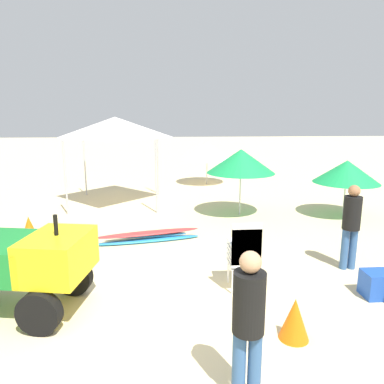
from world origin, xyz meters
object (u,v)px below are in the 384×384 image
Objects in this scene: utility_cart at (6,260)px; traffic_cone_far at (295,319)px; traffic_cone_near at (29,227)px; cooler_box at (379,284)px; stacked_plastic_chairs at (245,251)px; beach_umbrella_left at (241,161)px; surfboard_pile at (147,236)px; lifeguard_near_left at (351,222)px; beach_umbrella_mid at (207,151)px; popup_canopy at (115,127)px; beach_umbrella_far at (347,172)px; lifeguard_near_right at (248,318)px.

utility_cart reaches higher than traffic_cone_far.
traffic_cone_near is 1.02× the size of cooler_box.
beach_umbrella_left reaches higher than stacked_plastic_chairs.
lifeguard_near_left reaches higher than surfboard_pile.
beach_umbrella_mid is 3.85× the size of traffic_cone_near.
cooler_box is (6.62, -3.27, -0.06)m from traffic_cone_near.
beach_umbrella_left is at bearing 85.45° from traffic_cone_far.
popup_canopy is (-2.83, 6.25, 1.75)m from stacked_plastic_chairs.
beach_umbrella_far reaches higher than stacked_plastic_chairs.
stacked_plastic_chairs is 7.09m from popup_canopy.
surfboard_pile is (-1.71, 2.52, -0.58)m from stacked_plastic_chairs.
popup_canopy is (-1.12, 3.74, 2.32)m from surfboard_pile.
lifeguard_near_left is at bearing -114.97° from beach_umbrella_far.
popup_canopy reaches higher than stacked_plastic_chairs.
traffic_cone_far is (2.09, -3.87, 0.16)m from surfboard_pile.
stacked_plastic_chairs is 0.49× the size of surfboard_pile.
cooler_box is at bearing 29.81° from traffic_cone_far.
utility_cart is 10.52m from beach_umbrella_mid.
popup_canopy is 5.31× the size of cooler_box.
lifeguard_near_right is 7.09m from beach_umbrella_left.
lifeguard_near_left is 7.02m from traffic_cone_near.
beach_umbrella_left is 3.70× the size of cooler_box.
traffic_cone_near is (-2.78, 0.40, 0.14)m from surfboard_pile.
popup_canopy is at bearing 63.64° from traffic_cone_near.
surfboard_pile is at bearing 118.32° from traffic_cone_far.
stacked_plastic_chairs is 4.74m from beach_umbrella_left.
beach_umbrella_mid is 3.61× the size of traffic_cone_far.
popup_canopy is 4.63m from beach_umbrella_mid.
traffic_cone_far is at bearing -61.68° from surfboard_pile.
cooler_box reaches higher than surfboard_pile.
beach_umbrella_mid reaches higher than utility_cart.
surfboard_pile is 0.88× the size of popup_canopy.
lifeguard_near_right is at bearing -32.75° from utility_cart.
lifeguard_near_right is 9.06m from popup_canopy.
cooler_box is (1.70, -9.71, -1.16)m from beach_umbrella_mid.
popup_canopy is (0.79, 6.59, 1.66)m from utility_cart.
lifeguard_near_right reaches higher than traffic_cone_near.
lifeguard_near_right reaches higher than utility_cart.
popup_canopy is at bearing 132.03° from lifeguard_near_left.
beach_umbrella_far is 8.44m from traffic_cone_near.
cooler_box is at bearing -80.07° from beach_umbrella_mid.
lifeguard_near_right is (-0.48, -2.36, 0.23)m from stacked_plastic_chairs.
stacked_plastic_chairs is 2.28m from lifeguard_near_left.
beach_umbrella_mid is at bearing 89.73° from traffic_cone_far.
traffic_cone_far is at bearing -90.27° from beach_umbrella_mid.
lifeguard_near_left is 7.60m from popup_canopy.
lifeguard_near_right is 7.86m from beach_umbrella_far.
traffic_cone_far reaches higher than cooler_box.
utility_cart is 1.41× the size of beach_umbrella_left.
beach_umbrella_mid reaches higher than cooler_box.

